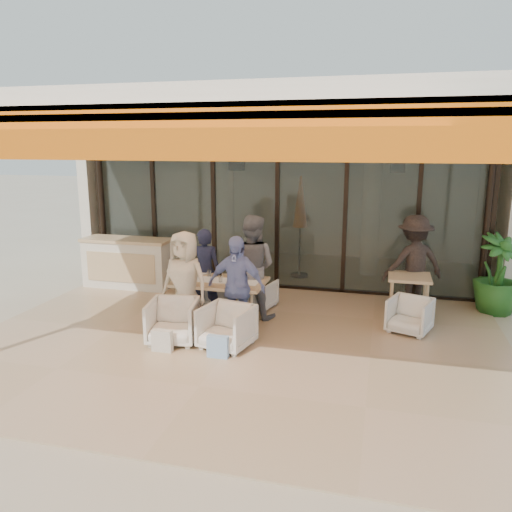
{
  "coord_description": "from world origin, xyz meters",
  "views": [
    {
      "loc": [
        2.08,
        -6.76,
        2.93
      ],
      "look_at": [
        0.1,
        0.9,
        1.15
      ],
      "focal_mm": 35.0,
      "sensor_mm": 36.0,
      "label": 1
    }
  ],
  "objects_px": {
    "chair_far_left": "(215,287)",
    "side_table": "(409,282)",
    "side_chair": "(410,314)",
    "standing_woman": "(414,263)",
    "diner_periwinkle": "(236,287)",
    "potted_palm": "(498,274)",
    "dining_table": "(219,284)",
    "diner_cream": "(185,282)",
    "chair_near_left": "(173,319)",
    "chair_near_right": "(227,325)",
    "host_counter": "(128,263)",
    "chair_far_right": "(259,293)",
    "diner_grey": "(251,267)",
    "diner_navy": "(205,271)"
  },
  "relations": [
    {
      "from": "diner_navy",
      "to": "side_table",
      "type": "relative_size",
      "value": 2.04
    },
    {
      "from": "diner_navy",
      "to": "diner_cream",
      "type": "xyz_separation_m",
      "value": [
        0.0,
        -0.9,
        0.05
      ]
    },
    {
      "from": "potted_palm",
      "to": "chair_far_left",
      "type": "bearing_deg",
      "value": -170.8
    },
    {
      "from": "chair_near_right",
      "to": "chair_near_left",
      "type": "bearing_deg",
      "value": -167.64
    },
    {
      "from": "chair_far_right",
      "to": "potted_palm",
      "type": "distance_m",
      "value": 4.21
    },
    {
      "from": "chair_near_right",
      "to": "chair_far_left",
      "type": "bearing_deg",
      "value": 126.21
    },
    {
      "from": "diner_periwinkle",
      "to": "standing_woman",
      "type": "bearing_deg",
      "value": 43.5
    },
    {
      "from": "chair_far_left",
      "to": "diner_grey",
      "type": "xyz_separation_m",
      "value": [
        0.84,
        -0.5,
        0.55
      ]
    },
    {
      "from": "side_chair",
      "to": "host_counter",
      "type": "bearing_deg",
      "value": -172.61
    },
    {
      "from": "chair_far_right",
      "to": "chair_near_right",
      "type": "height_order",
      "value": "chair_near_right"
    },
    {
      "from": "host_counter",
      "to": "chair_near_right",
      "type": "xyz_separation_m",
      "value": [
        2.95,
        -2.52,
        -0.18
      ]
    },
    {
      "from": "side_chair",
      "to": "standing_woman",
      "type": "xyz_separation_m",
      "value": [
        0.08,
        1.2,
        0.55
      ]
    },
    {
      "from": "dining_table",
      "to": "diner_cream",
      "type": "xyz_separation_m",
      "value": [
        -0.41,
        -0.46,
        0.12
      ]
    },
    {
      "from": "dining_table",
      "to": "standing_woman",
      "type": "xyz_separation_m",
      "value": [
        3.12,
        1.55,
        0.18
      ]
    },
    {
      "from": "chair_near_left",
      "to": "chair_near_right",
      "type": "xyz_separation_m",
      "value": [
        0.84,
        0.0,
        -0.01
      ]
    },
    {
      "from": "chair_far_left",
      "to": "chair_far_right",
      "type": "bearing_deg",
      "value": 167.02
    },
    {
      "from": "chair_far_left",
      "to": "chair_near_right",
      "type": "height_order",
      "value": "chair_near_right"
    },
    {
      "from": "standing_woman",
      "to": "chair_far_right",
      "type": "bearing_deg",
      "value": -11.55
    },
    {
      "from": "chair_far_left",
      "to": "chair_near_right",
      "type": "bearing_deg",
      "value": 100.87
    },
    {
      "from": "diner_cream",
      "to": "standing_woman",
      "type": "distance_m",
      "value": 4.06
    },
    {
      "from": "diner_grey",
      "to": "standing_woman",
      "type": "relative_size",
      "value": 1.03
    },
    {
      "from": "diner_grey",
      "to": "side_table",
      "type": "relative_size",
      "value": 2.39
    },
    {
      "from": "diner_navy",
      "to": "potted_palm",
      "type": "relative_size",
      "value": 1.07
    },
    {
      "from": "chair_far_right",
      "to": "potted_palm",
      "type": "relative_size",
      "value": 0.41
    },
    {
      "from": "chair_far_left",
      "to": "diner_cream",
      "type": "xyz_separation_m",
      "value": [
        0.0,
        -1.4,
        0.47
      ]
    },
    {
      "from": "chair_far_right",
      "to": "diner_navy",
      "type": "distance_m",
      "value": 1.08
    },
    {
      "from": "dining_table",
      "to": "diner_grey",
      "type": "relative_size",
      "value": 0.84
    },
    {
      "from": "side_table",
      "to": "potted_palm",
      "type": "xyz_separation_m",
      "value": [
        1.5,
        0.65,
        0.07
      ]
    },
    {
      "from": "dining_table",
      "to": "diner_cream",
      "type": "height_order",
      "value": "diner_cream"
    },
    {
      "from": "chair_far_left",
      "to": "side_table",
      "type": "relative_size",
      "value": 0.91
    },
    {
      "from": "host_counter",
      "to": "diner_periwinkle",
      "type": "distance_m",
      "value": 3.59
    },
    {
      "from": "chair_near_right",
      "to": "side_table",
      "type": "bearing_deg",
      "value": 50.52
    },
    {
      "from": "side_chair",
      "to": "standing_woman",
      "type": "relative_size",
      "value": 0.36
    },
    {
      "from": "dining_table",
      "to": "chair_near_left",
      "type": "bearing_deg",
      "value": -113.28
    },
    {
      "from": "dining_table",
      "to": "diner_cream",
      "type": "relative_size",
      "value": 0.93
    },
    {
      "from": "chair_near_left",
      "to": "diner_cream",
      "type": "relative_size",
      "value": 0.45
    },
    {
      "from": "diner_periwinkle",
      "to": "potted_palm",
      "type": "height_order",
      "value": "diner_periwinkle"
    },
    {
      "from": "side_table",
      "to": "standing_woman",
      "type": "xyz_separation_m",
      "value": [
        0.08,
        0.45,
        0.23
      ]
    },
    {
      "from": "chair_near_right",
      "to": "side_table",
      "type": "xyz_separation_m",
      "value": [
        2.61,
        2.05,
        0.28
      ]
    },
    {
      "from": "chair_far_left",
      "to": "chair_near_right",
      "type": "xyz_separation_m",
      "value": [
        0.84,
        -1.9,
        0.02
      ]
    },
    {
      "from": "diner_cream",
      "to": "side_table",
      "type": "relative_size",
      "value": 2.17
    },
    {
      "from": "host_counter",
      "to": "chair_far_right",
      "type": "xyz_separation_m",
      "value": [
        2.95,
        -0.62,
        -0.24
      ]
    },
    {
      "from": "side_chair",
      "to": "potted_palm",
      "type": "xyz_separation_m",
      "value": [
        1.5,
        1.4,
        0.39
      ]
    },
    {
      "from": "chair_far_left",
      "to": "diner_periwinkle",
      "type": "bearing_deg",
      "value": 107.98
    },
    {
      "from": "diner_cream",
      "to": "side_table",
      "type": "xyz_separation_m",
      "value": [
        3.45,
        1.55,
        -0.17
      ]
    },
    {
      "from": "potted_palm",
      "to": "diner_grey",
      "type": "bearing_deg",
      "value": -162.44
    },
    {
      "from": "chair_far_right",
      "to": "side_table",
      "type": "xyz_separation_m",
      "value": [
        2.61,
        0.15,
        0.35
      ]
    },
    {
      "from": "host_counter",
      "to": "potted_palm",
      "type": "xyz_separation_m",
      "value": [
        7.07,
        0.18,
        0.17
      ]
    },
    {
      "from": "chair_near_right",
      "to": "diner_grey",
      "type": "relative_size",
      "value": 0.4
    },
    {
      "from": "diner_grey",
      "to": "host_counter",
      "type": "bearing_deg",
      "value": -16.26
    }
  ]
}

